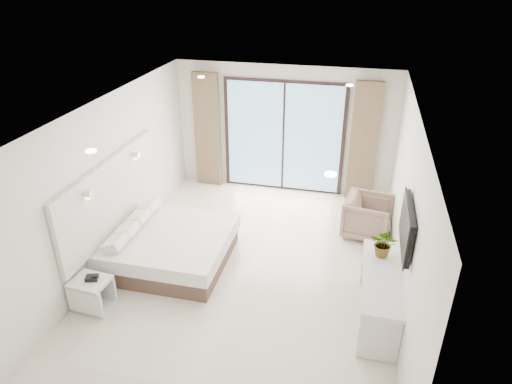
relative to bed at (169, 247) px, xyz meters
The scene contains 8 objects.
ground 1.38m from the bed, ahead, with size 6.20×6.20×0.00m, color beige.
room_shell 1.90m from the bed, 34.52° to the left, with size 4.62×6.22×2.72m.
bed is the anchor object (origin of this frame).
nightstand 1.47m from the bed, 115.44° to the right, with size 0.56×0.48×0.48m.
phone 1.45m from the bed, 114.83° to the right, with size 0.17×0.13×0.06m, color black.
console_desk 3.46m from the bed, 10.56° to the right, with size 0.53×1.69×0.77m.
plant 3.45m from the bed, ahead, with size 0.37×0.41×0.32m, color #33662D.
armchair 3.58m from the bed, 26.64° to the left, with size 0.80×0.75×0.82m, color #977462.
Camera 1 is at (1.52, -5.89, 4.55)m, focal length 32.00 mm.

